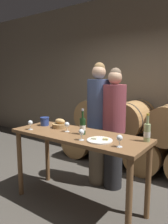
{
  "coord_description": "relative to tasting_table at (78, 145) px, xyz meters",
  "views": [
    {
      "loc": [
        1.56,
        -2.04,
        1.63
      ],
      "look_at": [
        0.0,
        0.13,
        1.19
      ],
      "focal_mm": 35.0,
      "sensor_mm": 36.0,
      "label": 1
    }
  ],
  "objects": [
    {
      "name": "wine_bottle_red",
      "position": [
        0.06,
        0.02,
        0.24
      ],
      "size": [
        0.07,
        0.07,
        0.31
      ],
      "color": "#193819",
      "rests_on": "tasting_table"
    },
    {
      "name": "bread_basket",
      "position": [
        -0.39,
        0.11,
        0.18
      ],
      "size": [
        0.21,
        0.21,
        0.12
      ],
      "color": "#A87F4C",
      "rests_on": "tasting_table"
    },
    {
      "name": "barrel_stack",
      "position": [
        0.0,
        1.58,
        -0.25
      ],
      "size": [
        2.69,
        0.82,
        1.2
      ],
      "color": "#A87A47",
      "rests_on": "ground_plane"
    },
    {
      "name": "person_right",
      "position": [
        0.13,
        0.67,
        0.09
      ],
      "size": [
        0.32,
        0.32,
        1.74
      ],
      "color": "#232326",
      "rests_on": "ground_plane"
    },
    {
      "name": "wine_bottle_white",
      "position": [
        0.79,
        0.18,
        0.24
      ],
      "size": [
        0.07,
        0.07,
        0.3
      ],
      "color": "#ADBC7F",
      "rests_on": "tasting_table"
    },
    {
      "name": "wine_glass_far_left",
      "position": [
        -0.63,
        -0.2,
        0.22
      ],
      "size": [
        0.06,
        0.06,
        0.12
      ],
      "color": "white",
      "rests_on": "tasting_table"
    },
    {
      "name": "tasting_table",
      "position": [
        0.0,
        0.0,
        0.0
      ],
      "size": [
        1.72,
        0.64,
        0.94
      ],
      "color": "brown",
      "rests_on": "ground_plane"
    },
    {
      "name": "cheese_plate",
      "position": [
        0.37,
        -0.1,
        0.15
      ],
      "size": [
        0.28,
        0.28,
        0.04
      ],
      "color": "white",
      "rests_on": "tasting_table"
    },
    {
      "name": "wine_glass_right",
      "position": [
        0.64,
        -0.16,
        0.22
      ],
      "size": [
        0.06,
        0.06,
        0.12
      ],
      "color": "white",
      "rests_on": "tasting_table"
    },
    {
      "name": "wine_glass_center",
      "position": [
        0.2,
        -0.19,
        0.22
      ],
      "size": [
        0.06,
        0.06,
        0.12
      ],
      "color": "white",
      "rests_on": "tasting_table"
    },
    {
      "name": "stone_wall_back",
      "position": [
        0.0,
        2.12,
        0.8
      ],
      "size": [
        10.0,
        0.12,
        3.2
      ],
      "color": "gray",
      "rests_on": "ground_plane"
    },
    {
      "name": "person_left",
      "position": [
        -0.13,
        0.67,
        0.14
      ],
      "size": [
        0.33,
        0.33,
        1.82
      ],
      "color": "#756651",
      "rests_on": "ground_plane"
    },
    {
      "name": "wine_glass_left",
      "position": [
        -0.17,
        -0.0,
        0.22
      ],
      "size": [
        0.06,
        0.06,
        0.12
      ],
      "color": "white",
      "rests_on": "tasting_table"
    },
    {
      "name": "blue_crock",
      "position": [
        -0.65,
        0.08,
        0.2
      ],
      "size": [
        0.13,
        0.13,
        0.12
      ],
      "color": "navy",
      "rests_on": "tasting_table"
    },
    {
      "name": "ground_plane",
      "position": [
        0.0,
        0.0,
        -0.8
      ],
      "size": [
        10.0,
        10.0,
        0.0
      ],
      "primitive_type": "plane",
      "color": "#4C473F"
    }
  ]
}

